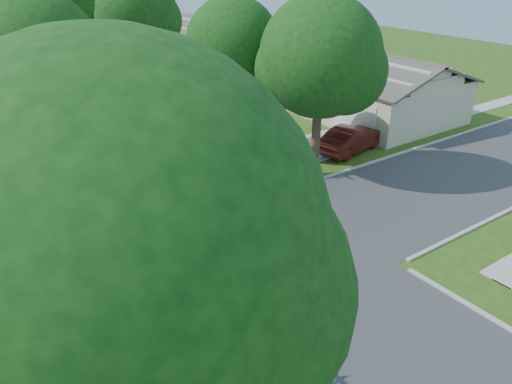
{
  "coord_description": "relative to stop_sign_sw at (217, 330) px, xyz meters",
  "views": [
    {
      "loc": [
        -9.27,
        -12.81,
        10.27
      ],
      "look_at": [
        0.92,
        1.63,
        1.6
      ],
      "focal_mm": 35.0,
      "sensor_mm": 36.0,
      "label": 1
    }
  ],
  "objects": [
    {
      "name": "car_driveway",
      "position": [
        14.86,
        10.2,
        -1.3
      ],
      "size": [
        4.66,
        2.39,
        1.46
      ],
      "primitive_type": "imported",
      "rotation": [
        0.0,
        0.0,
        1.77
      ],
      "color": "#4F1310",
      "rests_on": "ground"
    },
    {
      "name": "car_curb_east",
      "position": [
        5.9,
        33.58,
        -1.22
      ],
      "size": [
        1.91,
        4.73,
        1.61
      ],
      "primitive_type": "imported",
      "rotation": [
        0.0,
        0.0,
        0.0
      ],
      "color": "black",
      "rests_on": "ground"
    },
    {
      "name": "tree_e_near",
      "position": [
        9.45,
        13.71,
        3.61
      ],
      "size": [
        4.97,
        4.8,
        8.28
      ],
      "color": "#38281C",
      "rests_on": "ground"
    },
    {
      "name": "tree_ne_corner",
      "position": [
        11.06,
        8.91,
        3.56
      ],
      "size": [
        5.8,
        5.6,
        8.66
      ],
      "color": "#38281C",
      "rests_on": "ground"
    },
    {
      "name": "house_ne_far",
      "position": [
        20.69,
        33.7,
        -0.51
      ],
      "size": [
        8.42,
        13.6,
        4.23
      ],
      "color": "#B1A68C",
      "rests_on": "ground"
    },
    {
      "name": "stop_sign_ne",
      "position": [
        9.4,
        9.4,
        0.0
      ],
      "size": [
        1.05,
        0.8,
        2.98
      ],
      "color": "gray",
      "rests_on": "ground"
    },
    {
      "name": "road_ns",
      "position": [
        4.7,
        4.7,
        -2.03
      ],
      "size": [
        7.0,
        100.0,
        0.02
      ],
      "primitive_type": "cube",
      "color": "#333335",
      "rests_on": "ground"
    },
    {
      "name": "stop_sign_sw",
      "position": [
        0.0,
        0.0,
        0.0
      ],
      "size": [
        1.05,
        0.8,
        2.98
      ],
      "color": "gray",
      "rests_on": "ground"
    },
    {
      "name": "tree_e_mid",
      "position": [
        9.46,
        25.71,
        4.22
      ],
      "size": [
        5.59,
        5.4,
        9.21
      ],
      "color": "#38281C",
      "rests_on": "ground"
    },
    {
      "name": "house_ne_near",
      "position": [
        20.69,
        15.7,
        -0.51
      ],
      "size": [
        8.42,
        13.6,
        4.23
      ],
      "color": "#B1A68C",
      "rests_on": "ground"
    },
    {
      "name": "tree_e_far",
      "position": [
        9.45,
        38.71,
        3.95
      ],
      "size": [
        5.17,
        5.0,
        8.72
      ],
      "color": "#38281C",
      "rests_on": "ground"
    },
    {
      "name": "ground",
      "position": [
        4.7,
        4.7,
        -2.03
      ],
      "size": [
        100.0,
        100.0,
        0.0
      ],
      "primitive_type": "plane",
      "color": "#2A4A14",
      "rests_on": "ground"
    },
    {
      "name": "tree_sw_corner",
      "position": [
        -2.74,
        -2.29,
        4.23
      ],
      "size": [
        6.21,
        6.0,
        9.55
      ],
      "color": "#38281C",
      "rests_on": "ground"
    },
    {
      "name": "driveway",
      "position": [
        12.6,
        11.8,
        -2.01
      ],
      "size": [
        8.8,
        3.6,
        0.05
      ],
      "primitive_type": "cube",
      "color": "#9E9B91",
      "rests_on": "ground"
    },
    {
      "name": "sidewalk_ne",
      "position": [
        10.8,
        30.7,
        -2.01
      ],
      "size": [
        1.2,
        40.0,
        0.04
      ],
      "primitive_type": "cube",
      "color": "#9E9B91",
      "rests_on": "ground"
    },
    {
      "name": "tree_w_near",
      "position": [
        0.06,
        13.71,
        4.08
      ],
      "size": [
        5.38,
        5.2,
        8.97
      ],
      "color": "#38281C",
      "rests_on": "ground"
    }
  ]
}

